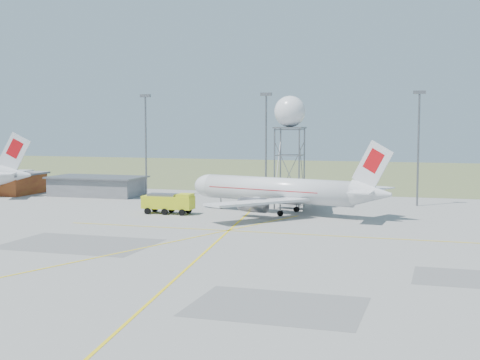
% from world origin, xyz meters
% --- Properties ---
extents(ground, '(400.00, 400.00, 0.00)m').
position_xyz_m(ground, '(0.00, 0.00, 0.00)').
color(ground, gray).
rests_on(ground, ground).
extents(grass_strip, '(400.00, 120.00, 0.03)m').
position_xyz_m(grass_strip, '(0.00, 140.00, 0.01)').
color(grass_strip, '#516738').
rests_on(grass_strip, ground).
extents(building_grey, '(19.00, 10.00, 3.90)m').
position_xyz_m(building_grey, '(-45.00, 64.00, 1.97)').
color(building_grey, gray).
rests_on(building_grey, ground).
extents(mast_a, '(2.20, 0.50, 20.50)m').
position_xyz_m(mast_a, '(-35.00, 66.00, 12.07)').
color(mast_a, slate).
rests_on(mast_a, ground).
extents(mast_b, '(2.20, 0.50, 20.50)m').
position_xyz_m(mast_b, '(-10.00, 66.00, 12.07)').
color(mast_b, slate).
rests_on(mast_b, ground).
extents(mast_c, '(2.20, 0.50, 20.50)m').
position_xyz_m(mast_c, '(18.00, 66.00, 12.07)').
color(mast_c, slate).
rests_on(mast_c, ground).
extents(airliner_main, '(35.63, 33.90, 12.25)m').
position_xyz_m(airliner_main, '(-2.92, 49.15, 3.76)').
color(airliner_main, silver).
rests_on(airliner_main, ground).
extents(radar_tower, '(5.38, 5.38, 19.47)m').
position_xyz_m(radar_tower, '(-3.15, 56.29, 10.93)').
color(radar_tower, slate).
rests_on(radar_tower, ground).
extents(fire_truck, '(8.48, 3.44, 3.38)m').
position_xyz_m(fire_truck, '(-20.22, 43.37, 1.63)').
color(fire_truck, '#C9D218').
rests_on(fire_truck, ground).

